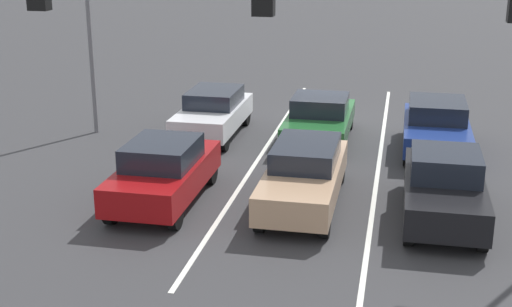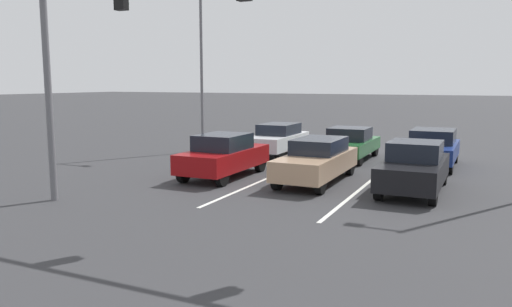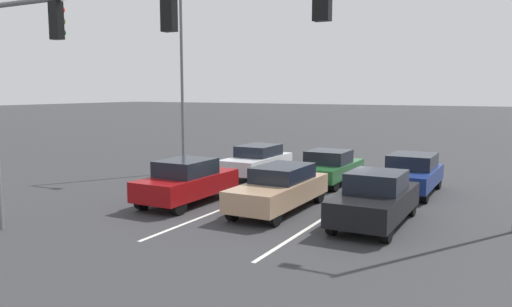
% 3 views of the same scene
% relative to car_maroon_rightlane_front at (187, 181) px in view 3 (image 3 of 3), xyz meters
% --- Properties ---
extents(ground_plane, '(240.00, 240.00, 0.00)m').
position_rel_car_maroon_rightlane_front_xyz_m(ground_plane, '(-3.37, -7.66, -0.82)').
color(ground_plane, '#333335').
extents(lane_stripe_left_divider, '(0.12, 18.08, 0.01)m').
position_rel_car_maroon_rightlane_front_xyz_m(lane_stripe_left_divider, '(-5.14, -4.62, -0.81)').
color(lane_stripe_left_divider, silver).
rests_on(lane_stripe_left_divider, ground_plane).
extents(lane_stripe_center_divider, '(0.12, 18.08, 0.01)m').
position_rel_car_maroon_rightlane_front_xyz_m(lane_stripe_center_divider, '(-1.61, -4.62, -0.81)').
color(lane_stripe_center_divider, silver).
rests_on(lane_stripe_center_divider, ground_plane).
extents(car_maroon_rightlane_front, '(1.81, 4.26, 1.61)m').
position_rel_car_maroon_rightlane_front_xyz_m(car_maroon_rightlane_front, '(0.00, 0.00, 0.00)').
color(car_maroon_rightlane_front, maroon).
rests_on(car_maroon_rightlane_front, ground_plane).
extents(car_tan_midlane_front, '(1.72, 4.80, 1.53)m').
position_rel_car_maroon_rightlane_front_xyz_m(car_tan_midlane_front, '(-3.43, -0.61, -0.03)').
color(car_tan_midlane_front, tan).
rests_on(car_tan_midlane_front, ground_plane).
extents(car_black_leftlane_front, '(1.80, 4.41, 1.63)m').
position_rel_car_maroon_rightlane_front_xyz_m(car_black_leftlane_front, '(-6.76, -0.37, -0.02)').
color(car_black_leftlane_front, black).
rests_on(car_black_leftlane_front, ground_plane).
extents(car_darkgreen_midlane_second, '(1.94, 4.35, 1.46)m').
position_rel_car_maroon_rightlane_front_xyz_m(car_darkgreen_midlane_second, '(-3.14, -6.14, -0.07)').
color(car_darkgreen_midlane_second, '#1E5928').
rests_on(car_darkgreen_midlane_second, ground_plane).
extents(car_silver_rightlane_second, '(1.76, 4.24, 1.52)m').
position_rel_car_maroon_rightlane_front_xyz_m(car_silver_rightlane_second, '(0.34, -5.99, -0.02)').
color(car_silver_rightlane_second, silver).
rests_on(car_silver_rightlane_second, ground_plane).
extents(car_navy_leftlane_second, '(1.92, 4.24, 1.54)m').
position_rel_car_maroon_rightlane_front_xyz_m(car_navy_leftlane_second, '(-6.75, -5.74, -0.01)').
color(car_navy_leftlane_second, navy).
rests_on(car_navy_leftlane_second, ground_plane).
extents(traffic_signal_gantry, '(12.44, 0.37, 6.77)m').
position_rel_car_maroon_rightlane_front_xyz_m(traffic_signal_gantry, '(-1.32, 5.41, 4.34)').
color(traffic_signal_gantry, slate).
rests_on(traffic_signal_gantry, ground_plane).
extents(street_lamp_right_shoulder, '(1.69, 0.24, 9.40)m').
position_rel_car_maroon_rightlane_front_xyz_m(street_lamp_right_shoulder, '(4.14, -5.56, 4.48)').
color(street_lamp_right_shoulder, slate).
rests_on(street_lamp_right_shoulder, ground_plane).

